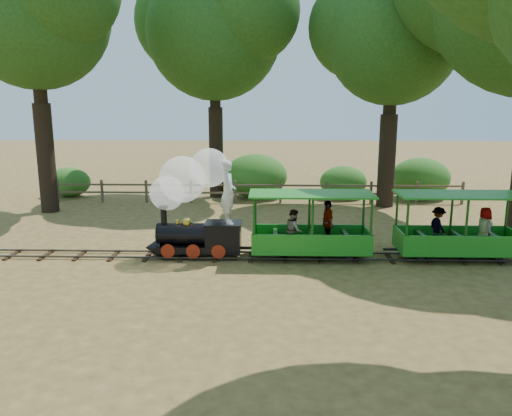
{
  "coord_description": "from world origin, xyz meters",
  "views": [
    {
      "loc": [
        0.56,
        -13.8,
        4.41
      ],
      "look_at": [
        0.14,
        0.5,
        1.37
      ],
      "focal_mm": 35.0,
      "sensor_mm": 36.0,
      "label": 1
    }
  ],
  "objects_px": {
    "locomotive": "(192,196)",
    "carriage_front": "(311,232)",
    "carriage_rear": "(458,233)",
    "fence": "(258,190)"
  },
  "relations": [
    {
      "from": "carriage_rear",
      "to": "fence",
      "type": "relative_size",
      "value": 0.19
    },
    {
      "from": "carriage_front",
      "to": "carriage_rear",
      "type": "distance_m",
      "value": 4.15
    },
    {
      "from": "fence",
      "to": "carriage_front",
      "type": "bearing_deg",
      "value": -77.9
    },
    {
      "from": "fence",
      "to": "carriage_rear",
      "type": "bearing_deg",
      "value": -53.62
    },
    {
      "from": "locomotive",
      "to": "carriage_rear",
      "type": "height_order",
      "value": "locomotive"
    },
    {
      "from": "carriage_rear",
      "to": "fence",
      "type": "bearing_deg",
      "value": 126.38
    },
    {
      "from": "locomotive",
      "to": "fence",
      "type": "height_order",
      "value": "locomotive"
    },
    {
      "from": "locomotive",
      "to": "carriage_front",
      "type": "xyz_separation_m",
      "value": [
        3.39,
        -0.08,
        -1.02
      ]
    },
    {
      "from": "locomotive",
      "to": "fence",
      "type": "distance_m",
      "value": 8.21
    },
    {
      "from": "carriage_rear",
      "to": "fence",
      "type": "distance_m",
      "value": 9.9
    }
  ]
}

